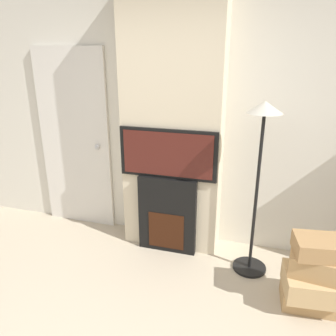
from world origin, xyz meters
TOP-DOWN VIEW (x-y plane):
  - wall_back at (0.00, 2.03)m, footprint 6.00×0.06m
  - chimney_breast at (0.00, 1.84)m, footprint 1.00×0.32m
  - fireplace at (0.00, 1.68)m, footprint 0.61×0.15m
  - television at (0.00, 1.68)m, footprint 0.98×0.07m
  - floor_lamp at (0.87, 1.56)m, footprint 0.32×0.32m
  - box_stack at (1.37, 1.18)m, footprint 0.47×0.43m
  - entry_door at (-1.22, 1.97)m, footprint 0.88×0.09m

SIDE VIEW (x-z plane):
  - box_stack at x=1.37m, z-range -0.02..0.63m
  - fireplace at x=0.00m, z-range 0.00..0.82m
  - entry_door at x=-1.22m, z-range 0.00..2.08m
  - television at x=0.00m, z-range 0.82..1.32m
  - floor_lamp at x=0.87m, z-range 0.37..2.01m
  - wall_back at x=0.00m, z-range 0.00..2.70m
  - chimney_breast at x=0.00m, z-range 0.00..2.70m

